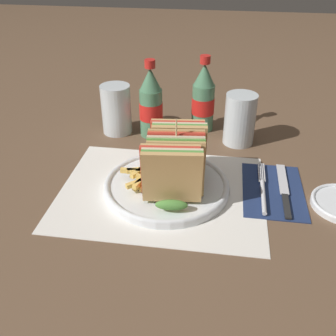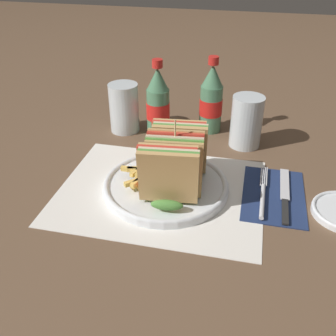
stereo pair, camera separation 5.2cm
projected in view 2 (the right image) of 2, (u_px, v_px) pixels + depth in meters
The scene contains 12 objects.
ground_plane at pixel (170, 194), 0.80m from camera, with size 4.00×4.00×0.00m, color brown.
placemat at pixel (161, 191), 0.80m from camera, with size 0.41×0.33×0.00m.
plate_main at pixel (166, 185), 0.81m from camera, with size 0.26×0.26×0.02m.
club_sandwich at pixel (175, 161), 0.77m from camera, with size 0.12×0.20×0.15m.
fries_pile at pixel (144, 177), 0.79m from camera, with size 0.11×0.10×0.02m.
napkin at pixel (274, 194), 0.79m from camera, with size 0.12×0.20×0.00m.
fork at pixel (263, 195), 0.78m from camera, with size 0.02×0.18×0.01m.
knife at pixel (285, 195), 0.78m from camera, with size 0.02×0.19×0.00m.
coke_bottle_near at pixel (158, 104), 0.98m from camera, with size 0.06×0.06×0.20m.
coke_bottle_far at pixel (211, 100), 1.00m from camera, with size 0.06×0.06×0.20m.
glass_near at pixel (246, 122), 0.94m from camera, with size 0.08×0.08×0.13m.
glass_far at pixel (124, 111), 1.02m from camera, with size 0.08×0.08×0.13m.
Camera 2 is at (0.14, -0.63, 0.47)m, focal length 42.00 mm.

